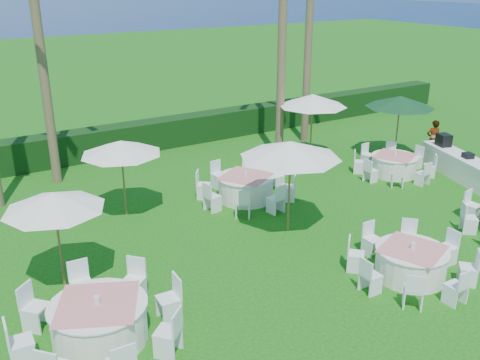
% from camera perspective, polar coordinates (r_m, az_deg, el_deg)
% --- Properties ---
extents(ground, '(120.00, 120.00, 0.00)m').
position_cam_1_polar(ground, '(13.90, 10.33, -9.56)').
color(ground, '#0F530E').
rests_on(ground, ground).
extents(hedge, '(34.00, 1.00, 1.20)m').
position_cam_1_polar(hedge, '(23.20, -9.56, 4.76)').
color(hedge, black).
rests_on(hedge, ground).
extents(banquet_table_a, '(3.48, 3.48, 1.04)m').
position_cam_1_polar(banquet_table_a, '(11.53, -14.78, -14.33)').
color(banquet_table_a, white).
rests_on(banquet_table_a, ground).
extents(banquet_table_b, '(3.07, 3.07, 0.94)m').
position_cam_1_polar(banquet_table_b, '(13.92, 17.76, -8.32)').
color(banquet_table_b, white).
rests_on(banquet_table_b, ground).
extents(banquet_table_e, '(3.28, 3.28, 0.99)m').
position_cam_1_polar(banquet_table_e, '(17.68, 0.61, -0.74)').
color(banquet_table_e, white).
rests_on(banquet_table_e, ground).
extents(banquet_table_f, '(2.97, 2.97, 0.90)m').
position_cam_1_polar(banquet_table_f, '(20.70, 16.10, 1.59)').
color(banquet_table_f, white).
rests_on(banquet_table_f, ground).
extents(umbrella_a, '(2.33, 2.33, 2.43)m').
position_cam_1_polar(umbrella_a, '(12.80, -19.27, -2.13)').
color(umbrella_a, brown).
rests_on(umbrella_a, ground).
extents(umbrella_b, '(2.86, 2.86, 2.72)m').
position_cam_1_polar(umbrella_b, '(14.84, 5.42, 3.26)').
color(umbrella_b, brown).
rests_on(umbrella_b, ground).
extents(umbrella_c, '(2.44, 2.44, 2.41)m').
position_cam_1_polar(umbrella_c, '(16.30, -12.59, 3.41)').
color(umbrella_c, brown).
rests_on(umbrella_c, ground).
extents(umbrella_d, '(2.68, 2.68, 2.70)m').
position_cam_1_polar(umbrella_d, '(21.05, 7.76, 8.43)').
color(umbrella_d, brown).
rests_on(umbrella_d, ground).
extents(umbrella_green, '(2.71, 2.71, 2.58)m').
position_cam_1_polar(umbrella_green, '(22.05, 16.72, 8.01)').
color(umbrella_green, brown).
rests_on(umbrella_green, ground).
extents(buffet_table, '(1.88, 3.84, 1.34)m').
position_cam_1_polar(buffet_table, '(21.20, 22.30, 1.50)').
color(buffet_table, white).
rests_on(buffet_table, ground).
extents(staff_person, '(0.69, 0.58, 1.59)m').
position_cam_1_polar(staff_person, '(22.95, 19.89, 4.10)').
color(staff_person, gray).
rests_on(staff_person, ground).
extents(palm_b, '(4.23, 4.38, 9.61)m').
position_cam_1_polar(palm_b, '(19.27, -20.74, 14.62)').
color(palm_b, brown).
rests_on(palm_b, ground).
extents(palm_d, '(4.38, 4.23, 8.82)m').
position_cam_1_polar(palm_d, '(23.39, 7.37, 15.66)').
color(palm_d, brown).
rests_on(palm_d, ground).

